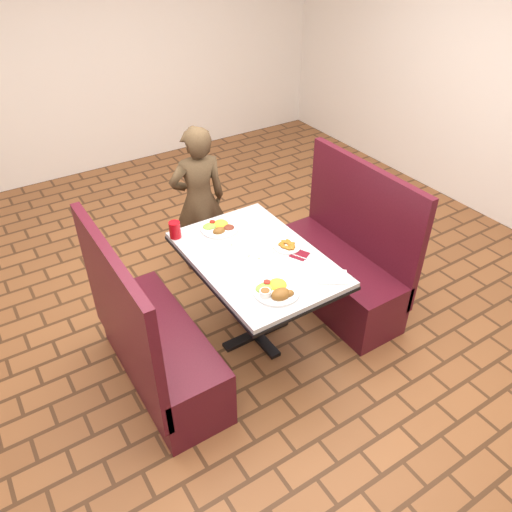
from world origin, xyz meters
name	(u,v)px	position (x,y,z in m)	size (l,w,h in m)	color
room	(256,83)	(0.00, 0.00, 1.91)	(7.00, 7.04, 2.82)	brown
dining_table	(256,267)	(0.00, 0.00, 0.65)	(0.81, 1.21, 0.75)	silver
booth_bench_left	(154,346)	(-0.80, 0.00, 0.33)	(0.47, 1.20, 1.17)	#53121F
booth_bench_right	(340,267)	(0.80, 0.00, 0.33)	(0.47, 1.20, 1.17)	#53121F
diner_person	(199,201)	(0.09, 1.04, 0.66)	(0.48, 0.31, 1.31)	brown
near_dinner_plate	(276,289)	(-0.10, -0.39, 0.78)	(0.29, 0.29, 0.09)	white
far_dinner_plate	(219,226)	(-0.04, 0.43, 0.78)	(0.28, 0.28, 0.07)	white
plantain_plate	(287,246)	(0.24, -0.03, 0.76)	(0.19, 0.19, 0.03)	white
maroon_napkin	(300,255)	(0.26, -0.15, 0.75)	(0.11, 0.11, 0.00)	maroon
spoon_utensil	(299,257)	(0.24, -0.17, 0.76)	(0.01, 0.13, 0.00)	silver
red_tumbler	(175,230)	(-0.36, 0.51, 0.81)	(0.08, 0.08, 0.12)	red
paper_napkin	(332,277)	(0.28, -0.46, 0.76)	(0.20, 0.15, 0.01)	white
knife_utensil	(281,282)	(-0.02, -0.33, 0.76)	(0.01, 0.16, 0.00)	silver
fork_utensil	(275,292)	(-0.12, -0.39, 0.76)	(0.01, 0.17, 0.00)	silver
lettuce_shreds	(256,250)	(0.04, 0.06, 0.75)	(0.28, 0.32, 0.00)	#7FAD45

